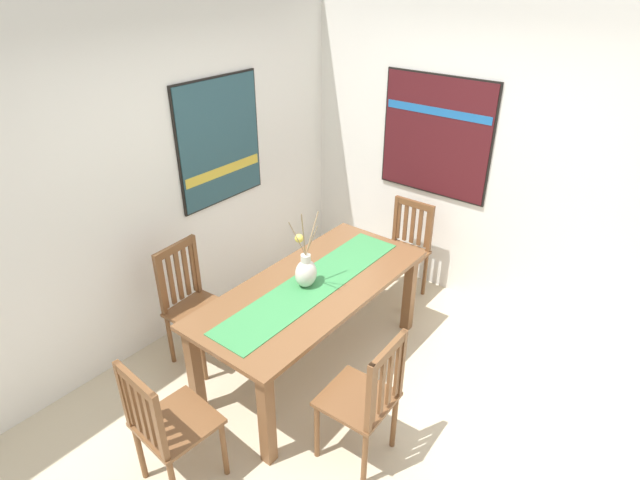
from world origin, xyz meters
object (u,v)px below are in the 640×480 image
centerpiece_vase (306,271)px  chair_0 (366,398)px  chair_2 (404,248)px  dining_table (313,297)px  painting_on_back_wall (219,142)px  painting_on_side_wall (436,136)px  chair_3 (193,302)px  chair_1 (167,424)px

centerpiece_vase → chair_0: centerpiece_vase is taller
centerpiece_vase → chair_2: size_ratio=0.73×
dining_table → chair_0: size_ratio=1.97×
chair_2 → painting_on_back_wall: (-1.02, 1.25, 1.03)m
painting_on_side_wall → chair_3: bearing=158.1°
chair_3 → painting_on_back_wall: (0.77, 0.42, 1.01)m
chair_2 → dining_table: bearing=178.9°
dining_table → chair_2: bearing=-1.1°
chair_1 → chair_3: (0.87, 0.81, 0.01)m
chair_3 → dining_table: bearing=-59.2°
chair_3 → chair_2: bearing=-24.9°
chair_2 → painting_on_side_wall: 1.05m
chair_2 → painting_on_side_wall: (0.35, -0.03, 0.99)m
chair_0 → chair_3: 1.60m
centerpiece_vase → chair_3: 0.97m
centerpiece_vase → painting_on_back_wall: 1.40m
painting_on_back_wall → chair_1: bearing=-143.0°
chair_0 → painting_on_side_wall: (2.13, 0.74, 0.98)m
painting_on_back_wall → centerpiece_vase: bearing=-105.5°
dining_table → chair_3: 0.95m
chair_0 → painting_on_side_wall: size_ratio=0.91×
dining_table → chair_0: 0.94m
chair_0 → painting_on_side_wall: 2.46m
chair_0 → chair_2: bearing=23.4°
centerpiece_vase → chair_1: (-1.31, -0.04, -0.39)m
chair_0 → chair_3: chair_3 is taller
chair_2 → painting_on_side_wall: painting_on_side_wall is taller
chair_0 → chair_3: (-0.01, 1.60, 0.01)m
centerpiece_vase → chair_0: 1.01m
chair_2 → chair_1: bearing=179.6°
dining_table → painting_on_back_wall: bearing=76.7°
chair_3 → painting_on_side_wall: (2.14, -0.86, 0.97)m
dining_table → painting_on_side_wall: (1.66, -0.05, 0.84)m
dining_table → centerpiece_vase: 0.25m
centerpiece_vase → chair_2: centerpiece_vase is taller
dining_table → centerpiece_vase: size_ratio=2.83×
chair_0 → chair_2: (1.78, 0.77, -0.01)m
dining_table → centerpiece_vase: bearing=142.9°
chair_2 → painting_on_back_wall: 1.92m
painting_on_back_wall → painting_on_side_wall: bearing=-43.2°
painting_on_back_wall → chair_0: bearing=-110.6°
chair_0 → chair_3: size_ratio=0.98×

